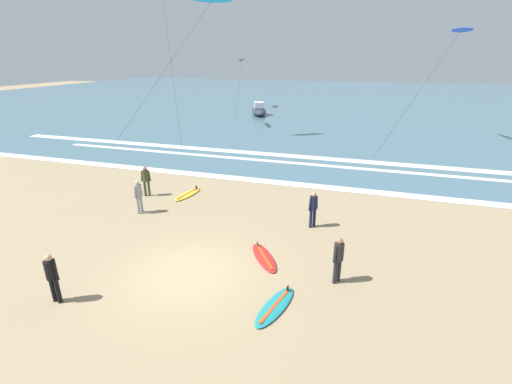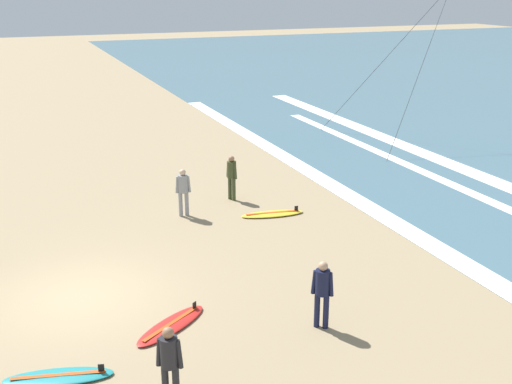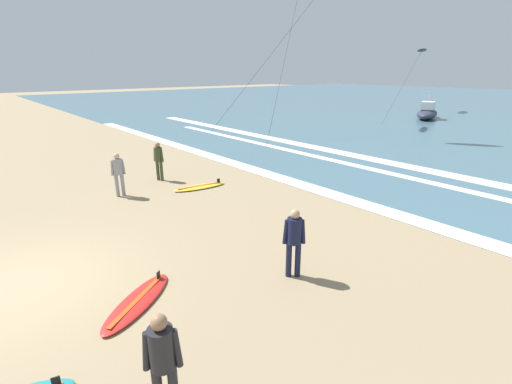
{
  "view_description": "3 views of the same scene",
  "coord_description": "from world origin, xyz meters",
  "px_view_note": "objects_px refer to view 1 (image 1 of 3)",
  "views": [
    {
      "loc": [
        5.31,
        -9.2,
        6.87
      ],
      "look_at": [
        1.34,
        3.48,
        1.82
      ],
      "focal_mm": 25.18,
      "sensor_mm": 36.0,
      "label": 1
    },
    {
      "loc": [
        14.28,
        -1.14,
        7.31
      ],
      "look_at": [
        0.24,
        4.5,
        2.21
      ],
      "focal_mm": 43.87,
      "sensor_mm": 36.0,
      "label": 2
    },
    {
      "loc": [
        8.43,
        -0.46,
        4.41
      ],
      "look_at": [
        1.28,
        5.52,
        1.26
      ],
      "focal_mm": 25.57,
      "sensor_mm": 36.0,
      "label": 3
    }
  ],
  "objects_px": {
    "surfer_left_far": "(52,274)",
    "kite_cyan_mid_center": "(212,1)",
    "surfboard_left_pile": "(264,257)",
    "surfboard_right_spare": "(188,194)",
    "kite_blue_high_right": "(461,31)",
    "surfer_right_near": "(146,178)",
    "surfboard_foreground_flat": "(275,306)",
    "surfer_foreground_main": "(138,194)",
    "kite_black_high_left": "(241,60)",
    "surfer_mid_group": "(313,206)",
    "offshore_boat": "(259,110)",
    "surfer_left_near": "(338,256)"
  },
  "relations": [
    {
      "from": "surfer_left_near",
      "to": "surfboard_left_pile",
      "type": "xyz_separation_m",
      "value": [
        -2.63,
        0.68,
        -0.91
      ]
    },
    {
      "from": "surfer_foreground_main",
      "to": "surfer_mid_group",
      "type": "bearing_deg",
      "value": 6.77
    },
    {
      "from": "surfboard_foreground_flat",
      "to": "kite_blue_high_right",
      "type": "relative_size",
      "value": 0.24
    },
    {
      "from": "surfer_left_far",
      "to": "surfboard_foreground_flat",
      "type": "height_order",
      "value": "surfer_left_far"
    },
    {
      "from": "surfer_left_near",
      "to": "surfboard_right_spare",
      "type": "xyz_separation_m",
      "value": [
        -8.26,
        5.56,
        -0.91
      ]
    },
    {
      "from": "surfer_left_far",
      "to": "offshore_boat",
      "type": "xyz_separation_m",
      "value": [
        -4.88,
        36.54,
        -0.4
      ]
    },
    {
      "from": "surfboard_left_pile",
      "to": "surfer_foreground_main",
      "type": "bearing_deg",
      "value": 162.0
    },
    {
      "from": "surfer_right_near",
      "to": "kite_black_high_left",
      "type": "distance_m",
      "value": 35.06
    },
    {
      "from": "surfer_right_near",
      "to": "kite_black_high_left",
      "type": "xyz_separation_m",
      "value": [
        -6.78,
        33.98,
        5.34
      ]
    },
    {
      "from": "surfer_mid_group",
      "to": "surfer_right_near",
      "type": "distance_m",
      "value": 8.89
    },
    {
      "from": "surfer_left_far",
      "to": "surfer_right_near",
      "type": "relative_size",
      "value": 1.0
    },
    {
      "from": "surfer_left_far",
      "to": "kite_cyan_mid_center",
      "type": "height_order",
      "value": "kite_cyan_mid_center"
    },
    {
      "from": "surfboard_foreground_flat",
      "to": "surfboard_right_spare",
      "type": "distance_m",
      "value": 9.97
    },
    {
      "from": "surfer_foreground_main",
      "to": "surfer_left_near",
      "type": "bearing_deg",
      "value": -17.0
    },
    {
      "from": "surfer_left_near",
      "to": "kite_black_high_left",
      "type": "height_order",
      "value": "kite_black_high_left"
    },
    {
      "from": "surfboard_left_pile",
      "to": "surfer_left_near",
      "type": "bearing_deg",
      "value": -14.44
    },
    {
      "from": "surfboard_left_pile",
      "to": "kite_black_high_left",
      "type": "bearing_deg",
      "value": 110.62
    },
    {
      "from": "surfboard_foreground_flat",
      "to": "kite_blue_high_right",
      "type": "distance_m",
      "value": 28.21
    },
    {
      "from": "kite_blue_high_right",
      "to": "surfboard_left_pile",
      "type": "bearing_deg",
      "value": -111.81
    },
    {
      "from": "surfboard_left_pile",
      "to": "surfboard_right_spare",
      "type": "distance_m",
      "value": 7.44
    },
    {
      "from": "surfer_left_near",
      "to": "surfer_right_near",
      "type": "relative_size",
      "value": 1.0
    },
    {
      "from": "surfboard_right_spare",
      "to": "kite_blue_high_right",
      "type": "height_order",
      "value": "kite_blue_high_right"
    },
    {
      "from": "kite_cyan_mid_center",
      "to": "surfboard_left_pile",
      "type": "bearing_deg",
      "value": -62.18
    },
    {
      "from": "kite_cyan_mid_center",
      "to": "surfer_mid_group",
      "type": "bearing_deg",
      "value": -54.41
    },
    {
      "from": "offshore_boat",
      "to": "kite_black_high_left",
      "type": "bearing_deg",
      "value": 126.4
    },
    {
      "from": "surfer_foreground_main",
      "to": "offshore_boat",
      "type": "distance_m",
      "value": 30.39
    },
    {
      "from": "surfer_left_near",
      "to": "kite_blue_high_right",
      "type": "relative_size",
      "value": 0.17
    },
    {
      "from": "surfer_left_far",
      "to": "surfboard_right_spare",
      "type": "distance_m",
      "value": 9.12
    },
    {
      "from": "surfer_right_near",
      "to": "offshore_boat",
      "type": "distance_m",
      "value": 28.3
    },
    {
      "from": "surfboard_right_spare",
      "to": "kite_blue_high_right",
      "type": "bearing_deg",
      "value": 50.76
    },
    {
      "from": "surfer_mid_group",
      "to": "surfboard_right_spare",
      "type": "bearing_deg",
      "value": 165.42
    },
    {
      "from": "surfer_right_near",
      "to": "surfboard_foreground_flat",
      "type": "height_order",
      "value": "surfer_right_near"
    },
    {
      "from": "kite_black_high_left",
      "to": "kite_blue_high_right",
      "type": "height_order",
      "value": "kite_blue_high_right"
    },
    {
      "from": "surfer_mid_group",
      "to": "surfboard_foreground_flat",
      "type": "relative_size",
      "value": 0.73
    },
    {
      "from": "surfboard_foreground_flat",
      "to": "kite_black_high_left",
      "type": "relative_size",
      "value": 0.16
    },
    {
      "from": "surfer_foreground_main",
      "to": "surfer_right_near",
      "type": "relative_size",
      "value": 1.0
    },
    {
      "from": "surfboard_left_pile",
      "to": "kite_blue_high_right",
      "type": "xyz_separation_m",
      "value": [
        9.23,
        23.06,
        8.66
      ]
    },
    {
      "from": "surfer_mid_group",
      "to": "surfer_left_near",
      "type": "bearing_deg",
      "value": -69.84
    },
    {
      "from": "surfboard_left_pile",
      "to": "offshore_boat",
      "type": "relative_size",
      "value": 0.38
    },
    {
      "from": "surfboard_right_spare",
      "to": "surfboard_left_pile",
      "type": "bearing_deg",
      "value": -40.98
    },
    {
      "from": "surfer_left_near",
      "to": "surfer_foreground_main",
      "type": "height_order",
      "value": "same"
    },
    {
      "from": "surfboard_left_pile",
      "to": "surfboard_right_spare",
      "type": "relative_size",
      "value": 0.96
    },
    {
      "from": "surfer_left_far",
      "to": "surfer_foreground_main",
      "type": "height_order",
      "value": "same"
    },
    {
      "from": "surfer_mid_group",
      "to": "surfer_foreground_main",
      "type": "height_order",
      "value": "same"
    },
    {
      "from": "surfer_right_near",
      "to": "surfboard_left_pile",
      "type": "xyz_separation_m",
      "value": [
        7.57,
        -4.16,
        -0.91
      ]
    },
    {
      "from": "surfer_foreground_main",
      "to": "kite_cyan_mid_center",
      "type": "xyz_separation_m",
      "value": [
        -3.08,
        16.27,
        9.97
      ]
    },
    {
      "from": "surfer_left_far",
      "to": "kite_black_high_left",
      "type": "height_order",
      "value": "kite_black_high_left"
    },
    {
      "from": "surfboard_left_pile",
      "to": "offshore_boat",
      "type": "xyz_separation_m",
      "value": [
        -10.08,
        32.35,
        0.51
      ]
    },
    {
      "from": "surfer_left_near",
      "to": "offshore_boat",
      "type": "height_order",
      "value": "offshore_boat"
    },
    {
      "from": "kite_blue_high_right",
      "to": "surfboard_right_spare",
      "type": "bearing_deg",
      "value": -129.24
    }
  ]
}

